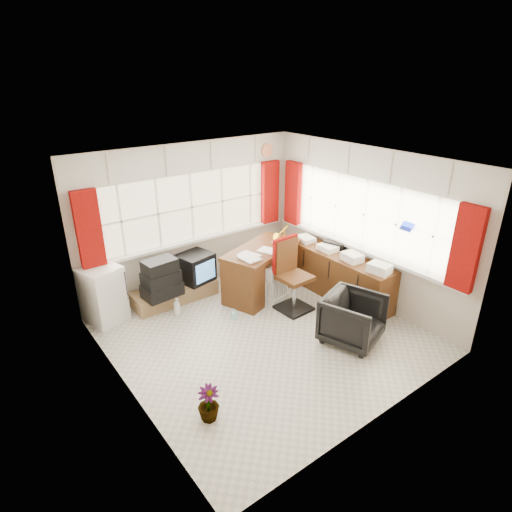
{
  "coord_description": "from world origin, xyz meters",
  "views": [
    {
      "loc": [
        -3.23,
        -4.09,
        3.54
      ],
      "look_at": [
        0.26,
        0.55,
        1.0
      ],
      "focal_mm": 30.0,
      "sensor_mm": 36.0,
      "label": 1
    }
  ],
  "objects": [
    {
      "name": "spray_bottle_a",
      "position": [
        -0.74,
        1.28,
        0.14
      ],
      "size": [
        0.15,
        0.15,
        0.29
      ],
      "primitive_type": "imported",
      "rotation": [
        0.0,
        0.0,
        0.4
      ],
      "color": "silver",
      "rests_on": "ground"
    },
    {
      "name": "spray_bottle_b",
      "position": [
        -0.09,
        0.64,
        0.09
      ],
      "size": [
        0.08,
        0.09,
        0.17
      ],
      "primitive_type": "imported",
      "rotation": [
        0.0,
        0.0,
        -0.1
      ],
      "color": "#96E1DA",
      "rests_on": "ground"
    },
    {
      "name": "credenza",
      "position": [
        1.73,
        0.2,
        0.39
      ],
      "size": [
        0.5,
        2.0,
        0.85
      ],
      "color": "#582B14",
      "rests_on": "ground"
    },
    {
      "name": "radiator",
      "position": [
        0.82,
        0.69,
        0.26
      ],
      "size": [
        0.46,
        0.28,
        0.64
      ],
      "color": "white",
      "rests_on": "ground"
    },
    {
      "name": "ground",
      "position": [
        0.0,
        0.0,
        0.0
      ],
      "size": [
        4.0,
        4.0,
        0.0
      ],
      "primitive_type": "plane",
      "color": "beige",
      "rests_on": "ground"
    },
    {
      "name": "flower_vase",
      "position": [
        -1.48,
        -0.9,
        0.21
      ],
      "size": [
        0.3,
        0.3,
        0.42
      ],
      "primitive_type": "imported",
      "rotation": [
        0.0,
        0.0,
        -0.34
      ],
      "color": "black",
      "rests_on": "ground"
    },
    {
      "name": "task_chair",
      "position": [
        0.83,
        0.43,
        0.62
      ],
      "size": [
        0.51,
        0.54,
        1.17
      ],
      "color": "black",
      "rests_on": "ground"
    },
    {
      "name": "mini_fridge",
      "position": [
        -1.68,
        1.8,
        0.44
      ],
      "size": [
        0.65,
        0.65,
        0.88
      ],
      "color": "white",
      "rests_on": "ground"
    },
    {
      "name": "window_back",
      "position": [
        0.0,
        1.94,
        0.95
      ],
      "size": [
        3.7,
        0.12,
        3.6
      ],
      "color": "beige",
      "rests_on": "room_walls"
    },
    {
      "name": "room_walls",
      "position": [
        0.0,
        0.0,
        1.5
      ],
      "size": [
        4.0,
        4.0,
        4.0
      ],
      "color": "beige",
      "rests_on": "ground"
    },
    {
      "name": "curtains",
      "position": [
        0.92,
        0.93,
        1.46
      ],
      "size": [
        3.83,
        3.83,
        1.15
      ],
      "color": "#920907",
      "rests_on": "room_walls"
    },
    {
      "name": "window_right",
      "position": [
        1.94,
        0.0,
        0.95
      ],
      "size": [
        0.12,
        3.7,
        3.6
      ],
      "color": "beige",
      "rests_on": "room_walls"
    },
    {
      "name": "overhead_cabinets",
      "position": [
        0.98,
        0.98,
        2.25
      ],
      "size": [
        3.98,
        3.98,
        0.48
      ],
      "color": "beige",
      "rests_on": "room_walls"
    },
    {
      "name": "hifi_stack",
      "position": [
        -0.84,
        1.54,
        0.54
      ],
      "size": [
        0.62,
        0.42,
        0.62
      ],
      "color": "black",
      "rests_on": "tv_bench"
    },
    {
      "name": "file_tray",
      "position": [
        1.91,
        0.47,
        0.81
      ],
      "size": [
        0.39,
        0.44,
        0.12
      ],
      "primitive_type": "cube",
      "rotation": [
        0.0,
        0.0,
        0.31
      ],
      "color": "black",
      "rests_on": "credenza"
    },
    {
      "name": "crt_tv",
      "position": [
        -0.14,
        1.7,
        0.49
      ],
      "size": [
        0.62,
        0.59,
        0.48
      ],
      "color": "black",
      "rests_on": "tv_bench"
    },
    {
      "name": "desk_lamp",
      "position": [
        1.03,
        0.81,
        1.11
      ],
      "size": [
        0.15,
        0.13,
        0.41
      ],
      "color": "#E4B009",
      "rests_on": "desk"
    },
    {
      "name": "desk",
      "position": [
        0.76,
        1.06,
        0.46
      ],
      "size": [
        1.59,
        1.15,
        0.86
      ],
      "color": "#582B14",
      "rests_on": "ground"
    },
    {
      "name": "office_chair",
      "position": [
        0.91,
        -0.83,
        0.35
      ],
      "size": [
        0.96,
        0.97,
        0.7
      ],
      "primitive_type": "imported",
      "rotation": [
        0.0,
        0.0,
        0.33
      ],
      "color": "black",
      "rests_on": "ground"
    },
    {
      "name": "tv_bench",
      "position": [
        -0.55,
        1.72,
        0.12
      ],
      "size": [
        1.4,
        0.5,
        0.25
      ],
      "primitive_type": "cube",
      "color": "olive",
      "rests_on": "ground"
    }
  ]
}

